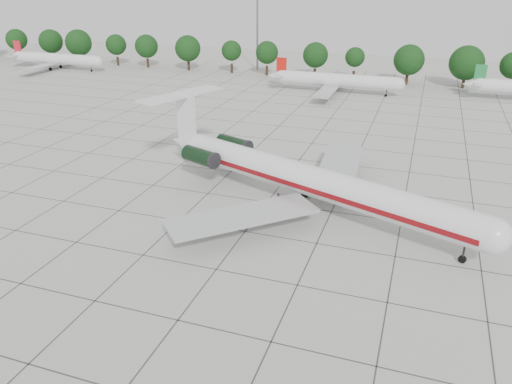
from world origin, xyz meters
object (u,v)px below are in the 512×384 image
bg_airliner_a (56,59)px  bg_airliner_c (336,80)px  main_airliner (298,176)px  floodlight_mast (257,17)px

bg_airliner_a → bg_airliner_c: (81.13, -3.81, 0.00)m
bg_airliner_c → bg_airliner_a: bearing=177.3°
main_airliner → bg_airliner_c: main_airliner is taller
main_airliner → bg_airliner_a: main_airliner is taller
bg_airliner_a → floodlight_mast: floodlight_mast is taller
main_airliner → floodlight_mast: bearing=133.2°
bg_airliner_a → bg_airliner_c: 81.22m
bg_airliner_c → floodlight_mast: floodlight_mast is taller
main_airliner → bg_airliner_c: 62.03m
main_airliner → bg_airliner_a: 109.66m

